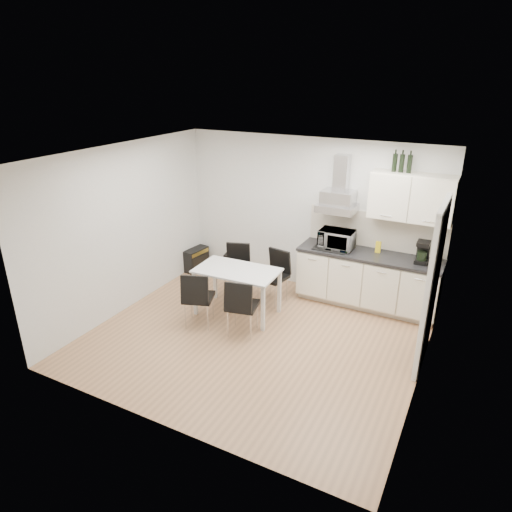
{
  "coord_description": "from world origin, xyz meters",
  "views": [
    {
      "loc": [
        2.63,
        -4.99,
        3.56
      ],
      "look_at": [
        -0.17,
        0.39,
        1.1
      ],
      "focal_mm": 32.0,
      "sensor_mm": 36.0,
      "label": 1
    }
  ],
  "objects_px": {
    "kitchenette": "(372,258)",
    "dining_table": "(237,275)",
    "chair_far_left": "(236,271)",
    "chair_near_left": "(199,298)",
    "guitar_amp": "(196,259)",
    "chair_far_right": "(273,278)",
    "floor_speaker": "(230,262)",
    "chair_near_right": "(242,306)"
  },
  "relations": [
    {
      "from": "dining_table",
      "to": "chair_near_right",
      "type": "distance_m",
      "value": 0.63
    },
    {
      "from": "dining_table",
      "to": "chair_far_left",
      "type": "bearing_deg",
      "value": 118.75
    },
    {
      "from": "chair_far_right",
      "to": "chair_near_left",
      "type": "height_order",
      "value": "same"
    },
    {
      "from": "chair_near_right",
      "to": "guitar_amp",
      "type": "distance_m",
      "value": 2.5
    },
    {
      "from": "dining_table",
      "to": "floor_speaker",
      "type": "bearing_deg",
      "value": 122.39
    },
    {
      "from": "dining_table",
      "to": "chair_far_right",
      "type": "height_order",
      "value": "chair_far_right"
    },
    {
      "from": "chair_near_right",
      "to": "dining_table",
      "type": "bearing_deg",
      "value": 114.72
    },
    {
      "from": "chair_far_right",
      "to": "dining_table",
      "type": "bearing_deg",
      "value": 71.33
    },
    {
      "from": "chair_far_right",
      "to": "guitar_amp",
      "type": "bearing_deg",
      "value": -5.68
    },
    {
      "from": "dining_table",
      "to": "chair_far_left",
      "type": "height_order",
      "value": "chair_far_left"
    },
    {
      "from": "guitar_amp",
      "to": "chair_near_left",
      "type": "bearing_deg",
      "value": -47.27
    },
    {
      "from": "chair_far_right",
      "to": "guitar_amp",
      "type": "relative_size",
      "value": 1.64
    },
    {
      "from": "kitchenette",
      "to": "dining_table",
      "type": "xyz_separation_m",
      "value": [
        -1.76,
        -1.21,
        -0.17
      ]
    },
    {
      "from": "chair_far_right",
      "to": "floor_speaker",
      "type": "height_order",
      "value": "chair_far_right"
    },
    {
      "from": "chair_far_right",
      "to": "floor_speaker",
      "type": "relative_size",
      "value": 2.61
    },
    {
      "from": "floor_speaker",
      "to": "kitchenette",
      "type": "bearing_deg",
      "value": -14.46
    },
    {
      "from": "chair_near_left",
      "to": "chair_near_right",
      "type": "height_order",
      "value": "same"
    },
    {
      "from": "chair_near_left",
      "to": "floor_speaker",
      "type": "distance_m",
      "value": 2.04
    },
    {
      "from": "chair_near_left",
      "to": "chair_near_right",
      "type": "xyz_separation_m",
      "value": [
        0.7,
        0.08,
        0.0
      ]
    },
    {
      "from": "chair_far_right",
      "to": "floor_speaker",
      "type": "bearing_deg",
      "value": -21.36
    },
    {
      "from": "kitchenette",
      "to": "dining_table",
      "type": "distance_m",
      "value": 2.14
    },
    {
      "from": "chair_far_left",
      "to": "chair_near_right",
      "type": "distance_m",
      "value": 1.24
    },
    {
      "from": "chair_near_left",
      "to": "kitchenette",
      "type": "bearing_deg",
      "value": 20.12
    },
    {
      "from": "dining_table",
      "to": "chair_near_left",
      "type": "xyz_separation_m",
      "value": [
        -0.34,
        -0.56,
        -0.22
      ]
    },
    {
      "from": "kitchenette",
      "to": "chair_near_left",
      "type": "xyz_separation_m",
      "value": [
        -2.1,
        -1.77,
        -0.39
      ]
    },
    {
      "from": "kitchenette",
      "to": "guitar_amp",
      "type": "height_order",
      "value": "kitchenette"
    },
    {
      "from": "chair_near_left",
      "to": "guitar_amp",
      "type": "height_order",
      "value": "chair_near_left"
    },
    {
      "from": "kitchenette",
      "to": "chair_far_right",
      "type": "relative_size",
      "value": 2.86
    },
    {
      "from": "chair_far_left",
      "to": "chair_near_right",
      "type": "bearing_deg",
      "value": 105.06
    },
    {
      "from": "dining_table",
      "to": "floor_speaker",
      "type": "height_order",
      "value": "dining_table"
    },
    {
      "from": "guitar_amp",
      "to": "floor_speaker",
      "type": "relative_size",
      "value": 1.59
    },
    {
      "from": "chair_far_right",
      "to": "chair_near_right",
      "type": "xyz_separation_m",
      "value": [
        0.03,
        -1.07,
        0.0
      ]
    },
    {
      "from": "chair_near_right",
      "to": "floor_speaker",
      "type": "distance_m",
      "value": 2.28
    },
    {
      "from": "kitchenette",
      "to": "floor_speaker",
      "type": "relative_size",
      "value": 7.47
    },
    {
      "from": "dining_table",
      "to": "chair_near_right",
      "type": "xyz_separation_m",
      "value": [
        0.36,
        -0.48,
        -0.22
      ]
    },
    {
      "from": "dining_table",
      "to": "floor_speaker",
      "type": "relative_size",
      "value": 3.82
    },
    {
      "from": "chair_near_left",
      "to": "guitar_amp",
      "type": "bearing_deg",
      "value": 105.74
    },
    {
      "from": "chair_near_right",
      "to": "floor_speaker",
      "type": "bearing_deg",
      "value": 113.1
    },
    {
      "from": "guitar_amp",
      "to": "dining_table",
      "type": "bearing_deg",
      "value": -28.9
    },
    {
      "from": "chair_far_right",
      "to": "chair_near_right",
      "type": "bearing_deg",
      "value": 101.82
    },
    {
      "from": "chair_far_left",
      "to": "chair_near_left",
      "type": "bearing_deg",
      "value": 70.77
    },
    {
      "from": "chair_far_right",
      "to": "chair_near_left",
      "type": "relative_size",
      "value": 1.0
    }
  ]
}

